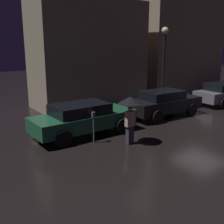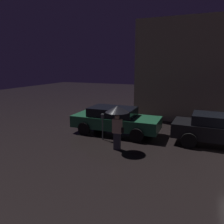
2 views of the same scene
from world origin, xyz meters
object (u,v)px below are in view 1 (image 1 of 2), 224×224
parked_car_grey (223,93)px  parking_meter (94,124)px  parked_car_black (163,103)px  pedestrian_with_umbrella (130,106)px  street_lamp_near (164,51)px  parked_car_green (83,118)px

parked_car_grey → parking_meter: (-10.67, -1.26, 0.06)m
parked_car_grey → parked_car_black: bearing=-178.6°
pedestrian_with_umbrella → street_lamp_near: (6.18, 4.33, 1.84)m
parked_car_green → parking_meter: size_ratio=3.59×
parked_car_green → parked_car_grey: parked_car_green is taller
parked_car_black → parked_car_grey: parked_car_black is taller
parked_car_green → parked_car_black: 5.09m
street_lamp_near → parked_car_black: bearing=-134.1°
parked_car_green → street_lamp_near: (7.13, 2.24, 2.63)m
parked_car_grey → parking_meter: parked_car_grey is taller
parked_car_green → parked_car_black: size_ratio=1.09×
parked_car_green → street_lamp_near: bearing=16.3°
parked_car_green → parking_meter: bearing=-100.0°
parked_car_black → street_lamp_near: 3.93m
pedestrian_with_umbrella → parked_car_grey: bearing=-169.0°
parking_meter → street_lamp_near: 8.48m
parking_meter → pedestrian_with_umbrella: bearing=-39.0°
parked_car_green → parking_meter: 1.19m
parked_car_black → pedestrian_with_umbrella: bearing=-150.3°
pedestrian_with_umbrella → parking_meter: 1.64m
pedestrian_with_umbrella → parking_meter: bearing=-40.8°
parked_car_grey → parking_meter: 10.75m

